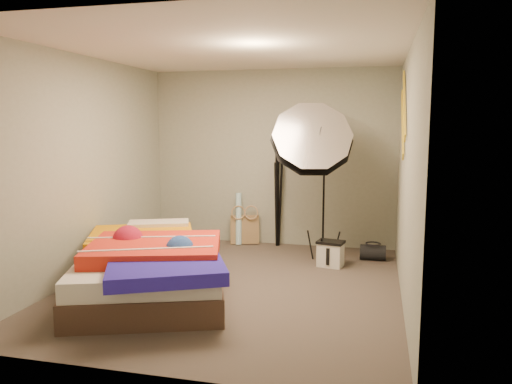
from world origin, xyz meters
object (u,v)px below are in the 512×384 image
(tote_bag, at_px, (245,229))
(duffel_bag, at_px, (373,252))
(photo_umbrella, at_px, (312,142))
(wrapping_roll, at_px, (239,219))
(bed, at_px, (153,266))
(camera_case, at_px, (330,255))
(camera_tripod, at_px, (278,193))

(tote_bag, bearing_deg, duffel_bag, -30.41)
(photo_umbrella, bearing_deg, wrapping_roll, 146.80)
(tote_bag, xyz_separation_m, bed, (-0.36, -2.34, 0.09))
(camera_case, bearing_deg, photo_umbrella, 171.58)
(photo_umbrella, bearing_deg, duffel_bag, 22.37)
(camera_tripod, bearing_deg, bed, -110.14)
(wrapping_roll, xyz_separation_m, camera_case, (1.41, -0.85, -0.23))
(tote_bag, xyz_separation_m, duffel_bag, (1.84, -0.49, -0.11))
(camera_case, relative_size, camera_tripod, 0.22)
(tote_bag, height_order, wrapping_roll, wrapping_roll)
(tote_bag, relative_size, photo_umbrella, 0.20)
(bed, distance_m, photo_umbrella, 2.42)
(wrapping_roll, xyz_separation_m, photo_umbrella, (1.14, -0.75, 1.15))
(tote_bag, bearing_deg, bed, -114.21)
(bed, xyz_separation_m, camera_tripod, (0.85, 2.32, 0.46))
(camera_case, bearing_deg, duffel_bag, 51.44)
(tote_bag, distance_m, bed, 2.37)
(camera_case, distance_m, duffel_bag, 0.66)
(tote_bag, distance_m, camera_case, 1.61)
(duffel_bag, height_order, photo_umbrella, photo_umbrella)
(bed, xyz_separation_m, photo_umbrella, (1.42, 1.53, 1.23))
(camera_tripod, bearing_deg, wrapping_roll, -176.48)
(duffel_bag, bearing_deg, photo_umbrella, -157.83)
(camera_case, xyz_separation_m, photo_umbrella, (-0.27, 0.10, 1.38))
(wrapping_roll, bearing_deg, duffel_bag, -12.66)
(wrapping_roll, relative_size, camera_tripod, 0.57)
(camera_case, height_order, photo_umbrella, photo_umbrella)
(duffel_bag, xyz_separation_m, camera_tripod, (-1.34, 0.46, 0.66))
(camera_case, bearing_deg, tote_bag, 157.76)
(wrapping_roll, distance_m, camera_case, 1.66)
(camera_case, relative_size, bed, 0.12)
(photo_umbrella, relative_size, camera_tripod, 1.61)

